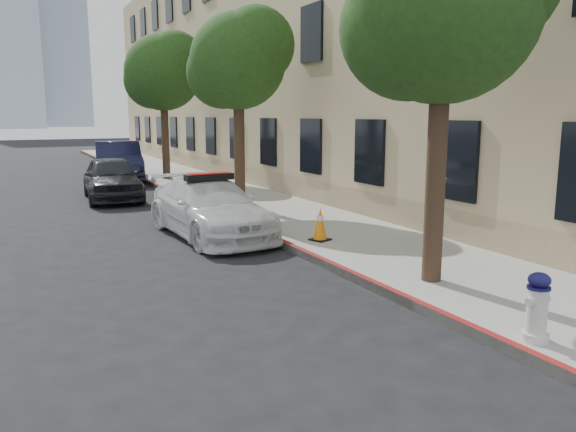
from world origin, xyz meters
The scene contains 13 objects.
ground centered at (0.00, 0.00, 0.00)m, with size 120.00×120.00×0.00m, color black.
sidewalk centered at (3.60, 10.00, 0.07)m, with size 3.20×50.00×0.15m, color gray.
curb_strip centered at (2.06, 10.00, 0.07)m, with size 0.12×50.00×0.15m, color maroon.
building centered at (9.20, 15.00, 5.00)m, with size 8.00×36.00×10.00m, color tan.
tower_right centered at (9.00, 135.00, 22.00)m, with size 14.00×14.00×44.00m, color #9EA8B7.
tree_near centered at (2.93, -2.01, 4.27)m, with size 2.92×2.82×5.62m.
tree_mid centered at (2.93, 5.99, 4.16)m, with size 2.77×2.64×5.43m.
tree_far centered at (2.93, 13.99, 4.39)m, with size 3.10×3.00×5.81m.
police_car centered at (1.10, 3.33, 0.65)m, with size 2.03×4.51×1.43m.
parked_car_mid centered at (0.09, 10.03, 0.70)m, with size 1.66×4.13×1.41m, color black.
parked_car_far centered at (1.20, 15.10, 0.82)m, with size 1.73×4.96×1.63m, color #141632.
fire_hydrant centered at (2.35, -4.41, 0.54)m, with size 0.33×0.31×0.81m.
traffic_cone centered at (2.76, 1.25, 0.49)m, with size 0.46×0.46×0.69m.
Camera 1 is at (-2.93, -8.57, 2.71)m, focal length 35.00 mm.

